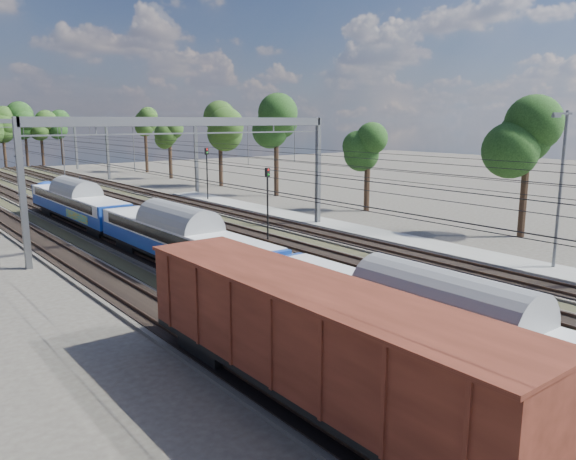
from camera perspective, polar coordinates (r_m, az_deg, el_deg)
track_bed at (r=54.68m, az=-16.79°, el=1.46°), size 21.00×130.00×0.34m
platform at (r=41.26m, az=12.68°, el=-1.28°), size 3.00×70.00×0.30m
catenary at (r=61.38m, az=-19.48°, el=8.22°), size 25.65×130.00×9.00m
tree_belt at (r=102.75m, az=-23.83°, el=9.83°), size 39.64×101.42×11.89m
emu_train at (r=33.22m, az=-10.69°, el=-0.39°), size 2.65×56.25×3.88m
freight_boxcar at (r=17.19m, az=2.27°, el=-10.82°), size 3.12×15.05×3.88m
worker at (r=73.65m, az=-20.29°, el=4.32°), size 0.73×0.86×2.01m
signal_near at (r=40.66m, az=-2.09°, el=3.53°), size 0.38×0.35×5.45m
signal_far at (r=61.85m, az=-8.23°, el=6.26°), size 0.38×0.34×5.87m
lamp_post at (r=35.76m, az=25.90°, el=4.05°), size 1.57×0.53×9.34m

